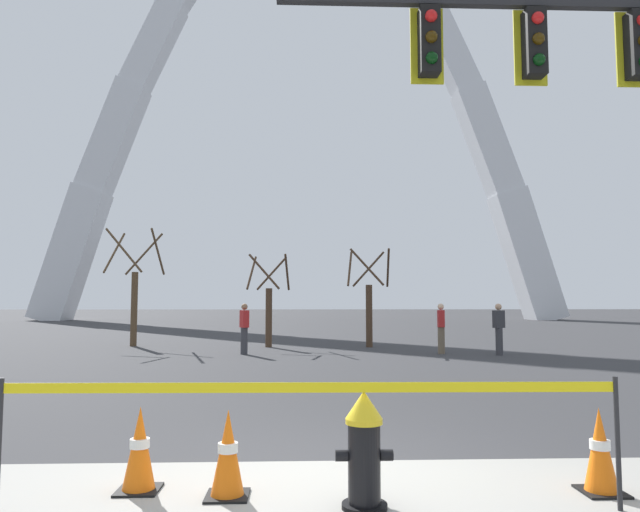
# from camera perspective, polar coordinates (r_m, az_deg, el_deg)

# --- Properties ---
(ground_plane) EXTENTS (240.00, 240.00, 0.00)m
(ground_plane) POSITION_cam_1_polar(r_m,az_deg,el_deg) (5.90, 1.40, -20.77)
(ground_plane) COLOR #333335
(fire_hydrant) EXTENTS (0.46, 0.48, 0.99)m
(fire_hydrant) POSITION_cam_1_polar(r_m,az_deg,el_deg) (4.84, 4.41, -18.64)
(fire_hydrant) COLOR black
(fire_hydrant) RESTS_ON ground
(caution_tape_barrier) EXTENTS (4.90, 0.14, 1.05)m
(caution_tape_barrier) POSITION_cam_1_polar(r_m,az_deg,el_deg) (4.69, -0.89, -16.13)
(caution_tape_barrier) COLOR #232326
(caution_tape_barrier) RESTS_ON ground
(traffic_cone_by_hydrant) EXTENTS (0.36, 0.36, 0.73)m
(traffic_cone_by_hydrant) POSITION_cam_1_polar(r_m,az_deg,el_deg) (5.18, -9.16, -18.93)
(traffic_cone_by_hydrant) COLOR black
(traffic_cone_by_hydrant) RESTS_ON ground
(traffic_cone_mid_sidewalk) EXTENTS (0.36, 0.36, 0.73)m
(traffic_cone_mid_sidewalk) POSITION_cam_1_polar(r_m,az_deg,el_deg) (5.75, 26.13, -17.07)
(traffic_cone_mid_sidewalk) COLOR black
(traffic_cone_mid_sidewalk) RESTS_ON ground
(traffic_cone_curb_edge) EXTENTS (0.36, 0.36, 0.73)m
(traffic_cone_curb_edge) POSITION_cam_1_polar(r_m,az_deg,el_deg) (5.49, -17.53, -17.93)
(traffic_cone_curb_edge) COLOR black
(traffic_cone_curb_edge) RESTS_ON ground
(monument_arch) EXTENTS (48.02, 2.99, 42.38)m
(monument_arch) POSITION_cam_1_polar(r_m,az_deg,el_deg) (54.77, -1.74, 13.31)
(monument_arch) COLOR silver
(monument_arch) RESTS_ON ground
(tree_far_left) EXTENTS (2.00, 2.01, 4.33)m
(tree_far_left) POSITION_cam_1_polar(r_m,az_deg,el_deg) (22.54, -18.00, -3.65)
(tree_far_left) COLOR brown
(tree_far_left) RESTS_ON ground
(tree_left_mid) EXTENTS (1.57, 1.58, 3.37)m
(tree_left_mid) POSITION_cam_1_polar(r_m,az_deg,el_deg) (21.09, -5.13, -4.98)
(tree_left_mid) COLOR #473323
(tree_left_mid) RESTS_ON ground
(tree_center_left) EXTENTS (1.66, 1.67, 3.57)m
(tree_center_left) POSITION_cam_1_polar(r_m,az_deg,el_deg) (21.13, 4.89, -4.73)
(tree_center_left) COLOR #473323
(tree_center_left) RESTS_ON ground
(pedestrian_walking_left) EXTENTS (0.39, 0.32, 1.59)m
(pedestrian_walking_left) POSITION_cam_1_polar(r_m,az_deg,el_deg) (18.70, 17.39, -6.91)
(pedestrian_walking_left) COLOR #38383D
(pedestrian_walking_left) RESTS_ON ground
(pedestrian_standing_center) EXTENTS (0.24, 0.36, 1.59)m
(pedestrian_standing_center) POSITION_cam_1_polar(r_m,az_deg,el_deg) (18.77, 11.97, -7.01)
(pedestrian_standing_center) COLOR brown
(pedestrian_standing_center) RESTS_ON ground
(pedestrian_walking_right) EXTENTS (0.33, 0.39, 1.59)m
(pedestrian_walking_right) POSITION_cam_1_polar(r_m,az_deg,el_deg) (18.28, -7.55, -7.14)
(pedestrian_walking_right) COLOR #38383D
(pedestrian_walking_right) RESTS_ON ground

